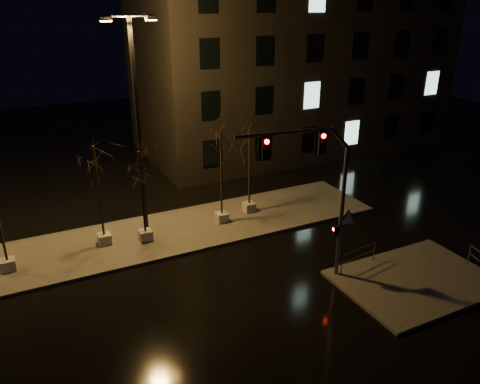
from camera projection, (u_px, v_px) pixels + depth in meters
ground at (235, 284)px, 21.26m from camera, size 90.00×90.00×0.00m
median at (189, 229)px, 26.20m from camera, size 22.00×5.00×0.15m
sidewalk_corner at (416, 280)px, 21.40m from camera, size 7.00×5.00×0.15m
building at (292, 57)px, 39.03m from camera, size 25.00×12.00×15.00m
tree_1 at (96, 169)px, 22.86m from camera, size 1.80×1.80×5.47m
tree_2 at (140, 172)px, 23.37m from camera, size 1.80×1.80×5.04m
tree_3 at (221, 152)px, 25.28m from camera, size 1.80×1.80×5.49m
tree_4 at (250, 151)px, 26.74m from camera, size 1.80×1.80×4.96m
traffic_signal_mast at (321, 184)px, 19.67m from camera, size 5.76×0.87×7.08m
streetlight_main at (137, 115)px, 23.52m from camera, size 2.80×0.67×11.17m
guard_rail_a at (359, 255)px, 22.07m from camera, size 2.30×0.42×1.00m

